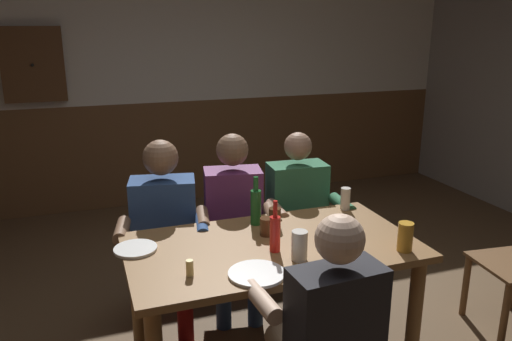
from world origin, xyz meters
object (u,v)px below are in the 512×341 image
pint_glass_4 (299,245)px  pint_glass_5 (405,237)px  pint_glass_0 (345,199)px  pint_glass_3 (275,218)px  person_1 (234,215)px  pint_glass_1 (267,227)px  plate_0 (135,249)px  pint_glass_2 (337,230)px  person_3 (326,325)px  plate_1 (257,274)px  bottle_1 (256,206)px  person_2 (300,210)px  dining_table (272,263)px  table_candle (190,268)px  bottle_0 (275,232)px  wall_dart_cabinet (33,64)px  person_0 (164,225)px

pint_glass_4 → pint_glass_5: bearing=-9.1°
pint_glass_0 → pint_glass_3: bearing=-166.5°
person_1 → pint_glass_1: (0.02, -0.55, 0.13)m
plate_0 → pint_glass_2: bearing=-14.2°
plate_0 → pint_glass_1: 0.73m
person_3 → plate_1: bearing=115.6°
bottle_1 → pint_glass_0: bearing=4.3°
person_2 → pint_glass_1: size_ratio=11.60×
person_2 → pint_glass_2: 0.78m
person_3 → pint_glass_5: 0.74m
dining_table → pint_glass_2: size_ratio=11.32×
dining_table → bottle_1: bearing=88.0°
pint_glass_0 → plate_1: bearing=-142.2°
table_candle → plate_0: 0.43m
bottle_0 → plate_0: bearing=159.7°
table_candle → wall_dart_cabinet: (-0.80, 3.13, 0.74)m
dining_table → pint_glass_0: pint_glass_0 is taller
person_2 → bottle_1: size_ratio=4.05×
bottle_0 → table_candle: bearing=-166.4°
person_1 → pint_glass_3: (0.11, -0.46, 0.14)m
person_1 → dining_table: bearing=101.6°
person_1 → pint_glass_5: (0.64, -0.98, 0.16)m
person_0 → pint_glass_4: size_ratio=7.89×
bottle_0 → wall_dart_cabinet: size_ratio=0.40×
pint_glass_1 → pint_glass_2: pint_glass_2 is taller
person_1 → pint_glass_2: (0.35, -0.77, 0.15)m
person_3 → plate_1: person_3 is taller
plate_0 → pint_glass_5: pint_glass_5 is taller
person_0 → person_1: person_1 is taller
pint_glass_4 → table_candle: bearing=178.4°
pint_glass_1 → pint_glass_2: size_ratio=0.74×
pint_glass_3 → pint_glass_5: (0.53, -0.52, 0.02)m
person_2 → plate_1: 1.18m
person_2 → plate_1: (-0.67, -0.97, 0.11)m
table_candle → pint_glass_2: pint_glass_2 is taller
person_2 → pint_glass_5: 1.00m
wall_dart_cabinet → bottle_1: bearing=-63.5°
table_candle → bottle_0: bearing=13.6°
person_3 → bottle_0: person_3 is taller
person_3 → table_candle: person_3 is taller
person_0 → pint_glass_0: person_0 is taller
pint_glass_3 → bottle_0: bearing=-111.4°
bottle_0 → pint_glass_0: (0.66, 0.43, -0.04)m
dining_table → table_candle: 0.56m
dining_table → pint_glass_4: (0.06, -0.22, 0.19)m
pint_glass_2 → wall_dart_cabinet: size_ratio=0.20×
bottle_1 → dining_table: bearing=-92.0°
person_3 → pint_glass_0: bearing=53.7°
pint_glass_4 → pint_glass_0: bearing=44.3°
person_0 → pint_glass_2: person_0 is taller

